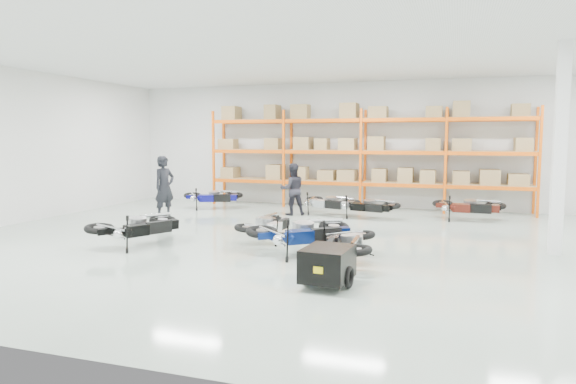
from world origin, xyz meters
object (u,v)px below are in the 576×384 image
(moto_back_b, at_px, (329,199))
(person_back, at_px, (292,189))
(moto_back_a, at_px, (213,193))
(person_left, at_px, (164,187))
(moto_back_c, at_px, (367,202))
(moto_back_d, at_px, (468,202))
(moto_blue_centre, at_px, (303,226))
(trailer, at_px, (328,264))
(moto_silver_left, at_px, (267,220))
(moto_black_far_left, at_px, (137,221))
(moto_touring_right, at_px, (347,237))

(moto_back_b, xyz_separation_m, person_back, (-1.13, -0.33, 0.31))
(moto_back_a, relative_size, person_left, 0.93)
(moto_back_c, bearing_deg, person_back, 104.50)
(moto_back_c, height_order, moto_back_d, moto_back_d)
(moto_back_a, relative_size, moto_back_d, 0.99)
(moto_blue_centre, relative_size, person_back, 1.21)
(moto_blue_centre, distance_m, person_back, 5.73)
(trailer, height_order, moto_back_d, moto_back_d)
(moto_back_d, xyz_separation_m, person_back, (-5.41, -0.56, 0.28))
(moto_back_a, bearing_deg, moto_silver_left, -161.09)
(moto_blue_centre, height_order, moto_back_b, moto_blue_centre)
(moto_blue_centre, bearing_deg, person_back, -18.73)
(moto_back_d, bearing_deg, moto_black_far_left, 133.80)
(trailer, bearing_deg, moto_black_far_left, 164.65)
(moto_back_b, bearing_deg, moto_blue_centre, -151.65)
(moto_silver_left, xyz_separation_m, trailer, (2.30, -3.27, -0.13))
(moto_silver_left, bearing_deg, moto_back_c, -106.80)
(moto_silver_left, relative_size, moto_back_c, 0.99)
(moto_back_a, distance_m, moto_back_c, 5.59)
(moto_touring_right, distance_m, person_back, 6.67)
(moto_blue_centre, distance_m, moto_touring_right, 1.21)
(trailer, relative_size, moto_back_c, 0.94)
(moto_touring_right, bearing_deg, moto_back_c, 89.07)
(moto_back_b, height_order, person_back, person_back)
(moto_blue_centre, height_order, moto_black_far_left, moto_blue_centre)
(moto_silver_left, bearing_deg, moto_back_b, -90.06)
(moto_black_far_left, distance_m, person_back, 6.07)
(moto_back_c, distance_m, person_left, 6.30)
(moto_blue_centre, height_order, moto_touring_right, moto_blue_centre)
(moto_blue_centre, relative_size, moto_touring_right, 1.12)
(moto_touring_right, distance_m, moto_back_a, 8.93)
(moto_back_d, relative_size, person_left, 0.94)
(trailer, bearing_deg, person_back, 116.37)
(moto_back_d, bearing_deg, moto_silver_left, 138.91)
(moto_blue_centre, relative_size, moto_back_d, 1.11)
(moto_back_a, distance_m, person_back, 3.19)
(moto_black_far_left, bearing_deg, moto_back_c, -100.15)
(moto_silver_left, distance_m, moto_back_c, 4.60)
(moto_back_c, bearing_deg, moto_black_far_left, 157.44)
(moto_back_b, bearing_deg, moto_back_d, -66.83)
(moto_back_c, bearing_deg, person_left, 122.49)
(moto_touring_right, xyz_separation_m, trailer, (0.00, -1.60, -0.17))
(trailer, distance_m, moto_back_a, 10.15)
(moto_black_far_left, height_order, moto_back_b, moto_black_far_left)
(moto_black_far_left, bearing_deg, moto_back_a, -52.14)
(moto_blue_centre, distance_m, trailer, 2.42)
(moto_touring_right, height_order, moto_back_d, moto_back_d)
(trailer, relative_size, person_left, 0.82)
(moto_back_b, relative_size, moto_back_d, 0.95)
(moto_touring_right, relative_size, person_left, 0.93)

